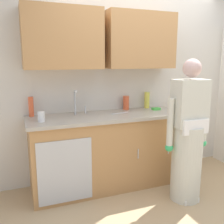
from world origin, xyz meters
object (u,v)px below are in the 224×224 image
Objects in this scene: sponge at (156,109)px; sink at (81,118)px; bottle_dish_liquid at (126,103)px; cup_by_sink at (41,117)px; bottle_water_tall at (147,100)px; knife_on_counter at (120,113)px; bottle_cleaner_spray at (31,107)px; person_at_sink at (188,142)px.

sink is at bearing -177.87° from sponge.
cup_by_sink is (-1.16, -0.32, -0.04)m from bottle_dish_liquid.
bottle_dish_liquid is at bearing 154.49° from sponge.
cup_by_sink is (-0.47, -0.10, 0.07)m from sink.
sink is at bearing -167.91° from bottle_water_tall.
sponge reaches higher than knife_on_counter.
bottle_water_tall is 0.95× the size of bottle_cleaner_spray.
cup_by_sink is 0.99m from knife_on_counter.
cup_by_sink is at bearing -164.76° from bottle_dish_liquid.
sink is 4.55× the size of sponge.
cup_by_sink is (0.08, -0.32, -0.06)m from bottle_cleaner_spray.
person_at_sink is 0.90m from knife_on_counter.
bottle_dish_liquid is 1.70× the size of cup_by_sink.
bottle_cleaner_spray is (-1.62, 0.87, 0.37)m from person_at_sink.
bottle_water_tall is 0.55m from knife_on_counter.
person_at_sink is 7.18× the size of bottle_water_tall.
sink is 4.56× the size of cup_by_sink.
bottle_dish_liquid is at bearing 113.49° from person_at_sink.
sponge is (-0.01, 0.70, 0.26)m from person_at_sink.
bottle_dish_liquid is at bearing -179.90° from bottle_water_tall.
sink is 0.31× the size of person_at_sink.
bottle_cleaner_spray reaches higher than bottle_water_tall.
bottle_cleaner_spray is at bearing 151.71° from person_at_sink.
person_at_sink is 6.82× the size of bottle_cleaner_spray.
bottle_dish_liquid is (0.68, 0.22, 0.11)m from sink.
person_at_sink is 8.70× the size of bottle_dish_liquid.
bottle_cleaner_spray is (-0.56, 0.22, 0.13)m from sink.
sink is 2.08× the size of knife_on_counter.
sink reaches higher than bottle_cleaner_spray.
bottle_dish_liquid is at bearing -143.78° from knife_on_counter.
sink is at bearing -21.20° from bottle_cleaner_spray.
bottle_dish_liquid is 0.42m from sponge.
sponge is at bearing 90.79° from person_at_sink.
knife_on_counter is (-0.56, 0.67, 0.25)m from person_at_sink.
bottle_dish_liquid is 1.69× the size of sponge.
sink reaches higher than sponge.
bottle_dish_liquid is (1.24, -0.00, -0.03)m from bottle_cleaner_spray.
bottle_water_tall is 0.21m from sponge.
person_at_sink is 1.66m from cup_by_sink.
knife_on_counter is at bearing -176.95° from sponge.
bottle_dish_liquid is at bearing 15.24° from cup_by_sink.
person_at_sink is 0.74m from sponge.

